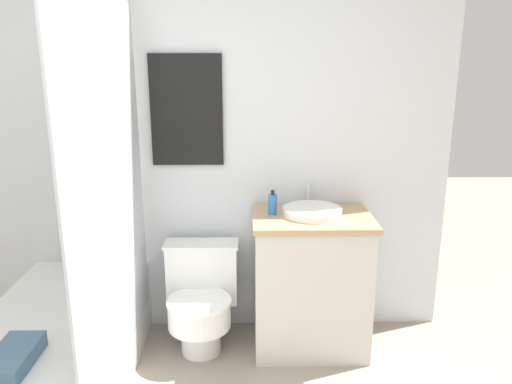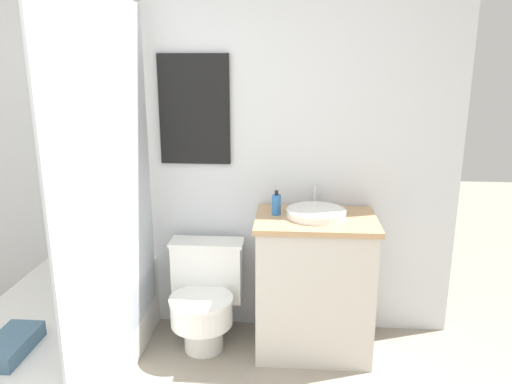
# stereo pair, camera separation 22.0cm
# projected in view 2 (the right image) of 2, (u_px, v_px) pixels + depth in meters

# --- Properties ---
(wall_back) EXTENTS (3.02, 0.07, 2.50)m
(wall_back) POSITION_uv_depth(u_px,v_px,m) (203.00, 130.00, 2.95)
(wall_back) COLOR silver
(wall_back) RESTS_ON ground_plane
(shower_area) EXTENTS (0.70, 1.35, 1.98)m
(shower_area) POSITION_uv_depth(u_px,v_px,m) (62.00, 336.00, 2.58)
(shower_area) COLOR white
(shower_area) RESTS_ON ground_plane
(toilet) EXTENTS (0.44, 0.49, 0.61)m
(toilet) POSITION_uv_depth(u_px,v_px,m) (205.00, 295.00, 2.94)
(toilet) COLOR white
(toilet) RESTS_ON ground_plane
(vanity) EXTENTS (0.67, 0.48, 0.81)m
(vanity) POSITION_uv_depth(u_px,v_px,m) (314.00, 284.00, 2.86)
(vanity) COLOR beige
(vanity) RESTS_ON ground_plane
(sink) EXTENTS (0.33, 0.37, 0.13)m
(sink) POSITION_uv_depth(u_px,v_px,m) (316.00, 213.00, 2.77)
(sink) COLOR white
(sink) RESTS_ON vanity
(soap_bottle) EXTENTS (0.05, 0.05, 0.14)m
(soap_bottle) POSITION_uv_depth(u_px,v_px,m) (276.00, 204.00, 2.79)
(soap_bottle) COLOR #2D6BB2
(soap_bottle) RESTS_ON vanity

